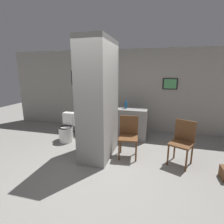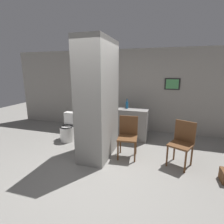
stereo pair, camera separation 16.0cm
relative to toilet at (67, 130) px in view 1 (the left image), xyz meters
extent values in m
plane|color=gray|center=(1.25, -1.16, -0.33)|extent=(14.00, 14.00, 0.00)
cube|color=gray|center=(1.25, 1.47, 0.97)|extent=(8.00, 0.06, 2.60)
cube|color=black|center=(-0.35, 1.43, 1.37)|extent=(0.36, 0.02, 0.48)
cube|color=teal|center=(-0.35, 1.41, 1.37)|extent=(0.30, 0.01, 0.39)
cube|color=black|center=(2.75, 1.43, 1.22)|extent=(0.44, 0.02, 0.34)
cube|color=#4C9959|center=(2.75, 1.41, 1.22)|extent=(0.36, 0.01, 0.28)
cube|color=gray|center=(1.15, -0.54, 0.97)|extent=(0.60, 1.23, 2.60)
cylinder|color=black|center=(0.83, -0.79, 1.22)|extent=(0.03, 0.40, 0.40)
cylinder|color=red|center=(0.82, -0.79, 1.22)|extent=(0.01, 0.07, 0.07)
cube|color=gray|center=(1.58, 0.60, 0.12)|extent=(1.15, 0.44, 0.89)
cylinder|color=white|center=(0.00, -0.07, -0.12)|extent=(0.38, 0.38, 0.41)
torus|color=black|center=(0.00, -0.07, 0.09)|extent=(0.37, 0.37, 0.04)
cube|color=white|center=(0.00, 0.18, 0.27)|extent=(0.35, 0.20, 0.37)
cylinder|color=brown|center=(1.66, -0.72, -0.10)|extent=(0.04, 0.04, 0.45)
cylinder|color=brown|center=(2.03, -0.68, -0.10)|extent=(0.04, 0.04, 0.45)
cylinder|color=brown|center=(1.62, -0.35, -0.10)|extent=(0.04, 0.04, 0.45)
cylinder|color=brown|center=(1.99, -0.31, -0.10)|extent=(0.04, 0.04, 0.45)
cube|color=brown|center=(1.83, -0.52, 0.14)|extent=(0.47, 0.47, 0.04)
cube|color=brown|center=(1.80, -0.32, 0.38)|extent=(0.43, 0.07, 0.45)
cylinder|color=brown|center=(2.69, -0.66, -0.10)|extent=(0.04, 0.04, 0.45)
cylinder|color=brown|center=(3.03, -0.81, -0.10)|extent=(0.04, 0.04, 0.45)
cylinder|color=brown|center=(2.85, -0.32, -0.10)|extent=(0.04, 0.04, 0.45)
cylinder|color=brown|center=(3.18, -0.47, -0.10)|extent=(0.04, 0.04, 0.45)
cube|color=brown|center=(2.94, -0.56, 0.14)|extent=(0.56, 0.56, 0.04)
cube|color=brown|center=(3.02, -0.38, 0.38)|extent=(0.40, 0.20, 0.45)
torus|color=black|center=(0.11, 0.52, 0.00)|extent=(0.66, 0.04, 0.66)
torus|color=black|center=(1.09, 0.52, 0.00)|extent=(0.66, 0.04, 0.66)
cylinder|color=black|center=(0.60, 0.52, 0.17)|extent=(0.90, 0.04, 0.04)
cylinder|color=black|center=(0.35, 0.52, 0.17)|extent=(0.03, 0.03, 0.34)
cylinder|color=black|center=(1.04, 0.52, 0.17)|extent=(0.03, 0.03, 0.31)
cube|color=black|center=(0.35, 0.52, 0.36)|extent=(0.16, 0.06, 0.04)
cylinder|color=#262626|center=(1.04, 0.52, 0.33)|extent=(0.03, 0.42, 0.03)
cylinder|color=#19598C|center=(1.55, 0.66, 0.66)|extent=(0.08, 0.08, 0.19)
cylinder|color=#19598C|center=(1.55, 0.66, 0.79)|extent=(0.03, 0.03, 0.08)
sphere|color=#333333|center=(1.55, 0.66, 0.84)|extent=(0.03, 0.03, 0.03)
camera|label=1|loc=(2.42, -4.18, 1.62)|focal=28.00mm
camera|label=2|loc=(2.57, -4.13, 1.62)|focal=28.00mm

